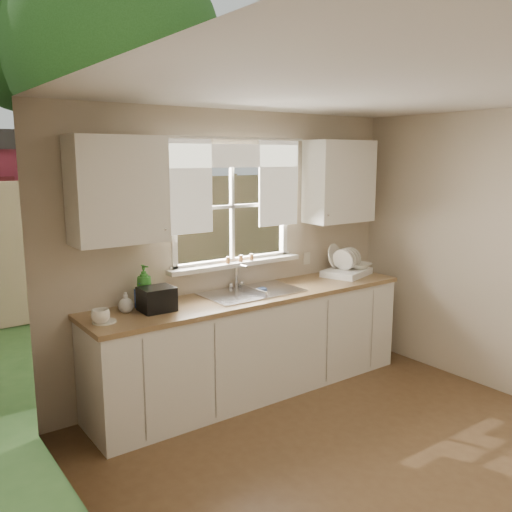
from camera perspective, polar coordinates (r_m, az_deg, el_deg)
ground at (r=3.99m, az=15.17°, el=-21.64°), size 4.00×4.00×0.00m
room_walls at (r=3.46m, az=16.99°, el=-4.39°), size 3.62×4.02×2.50m
ceiling at (r=3.42m, az=17.26°, el=16.77°), size 3.60×4.00×0.02m
window at (r=4.91m, az=-2.41°, el=3.31°), size 1.38×0.16×1.06m
curtains at (r=4.84m, az=-2.11°, el=8.52°), size 1.50×0.03×0.81m
base_cabinets at (r=4.90m, az=-0.21°, el=-9.36°), size 3.00×0.62×0.87m
countertop at (r=4.77m, az=-0.21°, el=-4.20°), size 3.04×0.65×0.04m
upper_cabinet_left at (r=4.19m, az=-14.38°, el=6.75°), size 0.70×0.33×0.80m
upper_cabinet_right at (r=5.47m, az=8.77°, el=7.76°), size 0.70×0.33×0.80m
wall_outlet at (r=5.50m, az=5.37°, el=-0.24°), size 0.08×0.01×0.12m
sill_jars at (r=4.93m, az=-1.67°, el=-0.26°), size 0.30×0.04×0.06m
backyard at (r=11.06m, az=-19.41°, el=16.99°), size 20.00×10.00×6.13m
sink at (r=4.81m, az=-0.43°, el=-4.73°), size 0.88×0.52×0.40m
dish_rack at (r=5.54m, az=9.45°, el=-1.32°), size 0.56×0.49×0.31m
bowl at (r=5.60m, az=10.79°, el=-1.00°), size 0.25×0.25×0.06m
soap_bottle_a at (r=4.42m, az=-11.68°, el=-3.08°), size 0.14×0.14×0.34m
soap_bottle_b at (r=4.43m, az=-12.13°, el=-3.97°), size 0.12×0.12×0.20m
soap_bottle_c at (r=4.31m, az=-13.55°, el=-4.77°), size 0.13×0.13×0.15m
saucer at (r=4.11m, az=-15.68°, el=-6.67°), size 0.17×0.17×0.01m
cup at (r=4.07m, az=-16.04°, el=-6.14°), size 0.16×0.16×0.11m
black_appliance at (r=4.29m, az=-10.40°, el=-4.48°), size 0.26×0.23×0.19m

